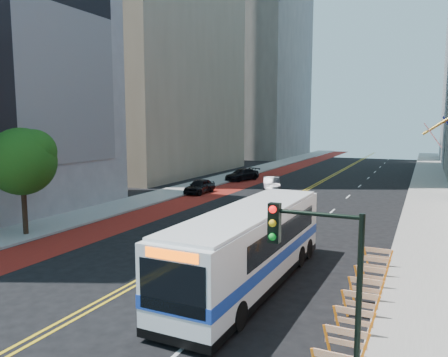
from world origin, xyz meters
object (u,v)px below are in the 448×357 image
transit_bus (251,245)px  car_a (200,186)px  car_c (242,175)px  car_b (272,184)px  traffic_signal (320,271)px  street_tree (23,159)px

transit_bus → car_a: (-14.04, 21.52, -1.06)m
car_a → car_c: 11.25m
transit_bus → car_a: size_ratio=2.90×
transit_bus → car_b: transit_bus is taller
traffic_signal → street_tree: bearing=155.2°
car_a → car_b: (6.39, 3.88, 0.06)m
transit_bus → car_c: bearing=114.1°
car_a → car_b: car_b is taller
car_a → traffic_signal: bearing=-56.5°
street_tree → car_c: (1.94, 30.88, -4.18)m
car_c → car_a: bearing=-70.1°
traffic_signal → car_a: traffic_signal is taller
car_b → car_a: bearing=-169.5°
transit_bus → car_a: transit_bus is taller
street_tree → car_b: 25.27m
street_tree → traffic_signal: bearing=-24.8°
car_c → street_tree: bearing=-73.7°
car_a → car_b: size_ratio=0.89×
street_tree → car_a: street_tree is taller
transit_bus → car_b: 26.55m
traffic_signal → transit_bus: traffic_signal is taller
transit_bus → street_tree: bearing=174.2°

